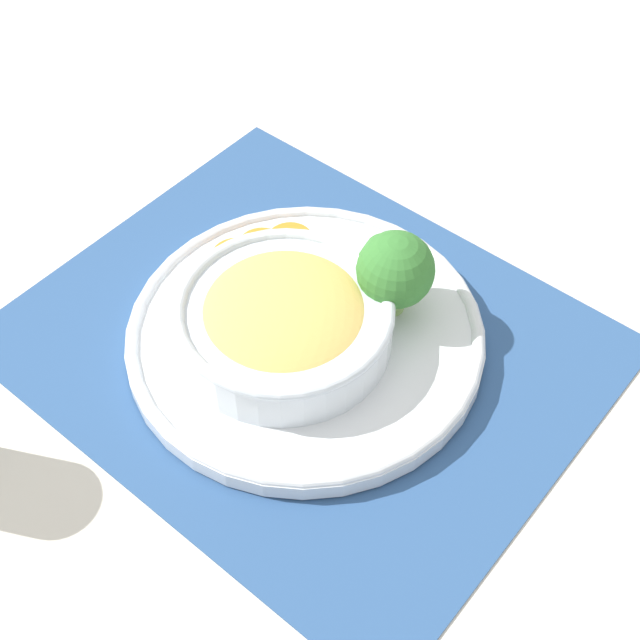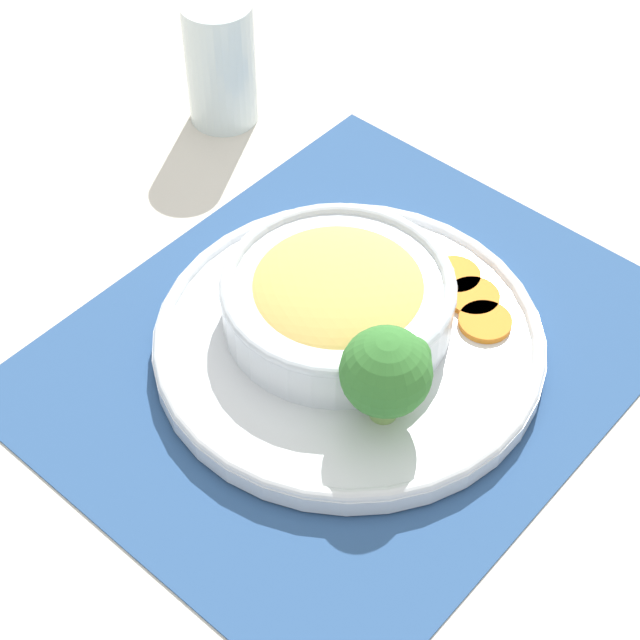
% 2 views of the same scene
% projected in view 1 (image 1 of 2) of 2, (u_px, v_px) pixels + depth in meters
% --- Properties ---
extents(ground_plane, '(4.00, 4.00, 0.00)m').
position_uv_depth(ground_plane, '(306.00, 345.00, 0.79)').
color(ground_plane, beige).
extents(placemat, '(0.52, 0.45, 0.00)m').
position_uv_depth(placemat, '(306.00, 343.00, 0.79)').
color(placemat, '#2D5184').
rests_on(placemat, ground_plane).
extents(plate, '(0.31, 0.31, 0.02)m').
position_uv_depth(plate, '(305.00, 334.00, 0.78)').
color(plate, silver).
rests_on(plate, placemat).
extents(bowl, '(0.19, 0.19, 0.05)m').
position_uv_depth(bowl, '(284.00, 319.00, 0.75)').
color(bowl, silver).
rests_on(bowl, plate).
extents(broccoli_floret, '(0.07, 0.07, 0.08)m').
position_uv_depth(broccoli_floret, '(395.00, 270.00, 0.76)').
color(broccoli_floret, '#84AD5B').
rests_on(broccoli_floret, plate).
extents(carrot_slice_near, '(0.04, 0.04, 0.01)m').
position_uv_depth(carrot_slice_near, '(290.00, 240.00, 0.84)').
color(carrot_slice_near, orange).
rests_on(carrot_slice_near, plate).
extents(carrot_slice_middle, '(0.04, 0.04, 0.01)m').
position_uv_depth(carrot_slice_middle, '(261.00, 245.00, 0.84)').
color(carrot_slice_middle, orange).
rests_on(carrot_slice_middle, plate).
extents(carrot_slice_far, '(0.04, 0.04, 0.01)m').
position_uv_depth(carrot_slice_far, '(235.00, 256.00, 0.83)').
color(carrot_slice_far, orange).
rests_on(carrot_slice_far, plate).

